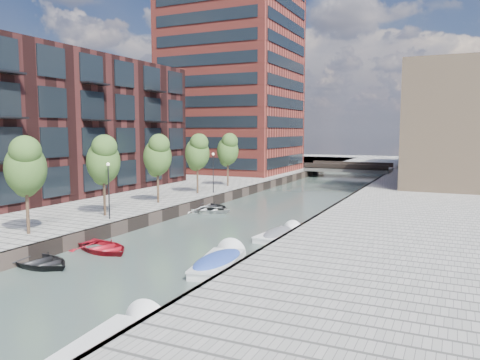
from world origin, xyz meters
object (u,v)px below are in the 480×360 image
Objects in this scene: bridge at (348,169)px; tree_3 at (103,159)px; tree_2 at (25,165)px; car at (409,173)px; motorboat_4 at (280,234)px; motorboat_2 at (110,350)px; tree_5 at (197,151)px; sloop_2 at (103,251)px; sloop_3 at (207,212)px; sloop_4 at (210,209)px; sloop_1 at (39,266)px; motorboat_3 at (220,262)px; tree_4 at (157,154)px; tree_6 at (228,149)px.

tree_3 is (-8.50, -47.00, 3.92)m from bridge.
tree_2 reaches higher than car.
tree_2 is 17.19m from motorboat_4.
bridge is at bearing 94.86° from motorboat_2.
motorboat_2 is at bearing -65.02° from tree_5.
tree_3 is at bearing 131.39° from motorboat_2.
sloop_2 is (4.49, 1.62, -5.31)m from tree_2.
sloop_3 is (3.62, 16.38, -5.31)m from tree_2.
sloop_2 is at bearing -153.42° from sloop_4.
tree_5 is (-8.50, -33.00, 3.92)m from bridge.
sloop_2 is 13.91m from motorboat_2.
sloop_1 reaches higher than sloop_2.
motorboat_3 reaches higher than sloop_4.
tree_3 and tree_4 have the same top height.
tree_2 and tree_4 have the same top height.
tree_3 reaches higher than sloop_1.
sloop_3 is (3.62, -11.62, -5.31)m from tree_6.
tree_2 is at bearing 64.44° from sloop_1.
motorboat_2 is (10.73, -26.64, 0.11)m from sloop_4.
sloop_2 is 0.76× the size of motorboat_2.
tree_4 is at bearing 163.55° from sloop_4.
sloop_2 is at bearing -6.43° from sloop_1.
tree_6 is 1.22× the size of motorboat_4.
motorboat_2 is 1.51× the size of car.
motorboat_3 reaches higher than sloop_3.
sloop_4 is (3.10, -3.06, -5.31)m from tree_5.
tree_4 reaches higher than motorboat_4.
bridge reaches higher than sloop_1.
tree_4 is 37.71m from car.
motorboat_2 is (5.33, -62.69, -1.28)m from bridge.
sloop_1 is (3.43, -9.33, -5.31)m from tree_3.
tree_5 is at bearing 90.00° from tree_3.
motorboat_2 is at bearing -119.05° from sloop_2.
tree_3 is 1.31× the size of sloop_1.
sloop_1 is (3.43, -2.33, -5.31)m from tree_2.
tree_2 is at bearing -168.08° from sloop_4.
car is at bearing -8.24° from sloop_1.
car is at bearing 60.90° from tree_4.
sloop_2 is at bearing -80.35° from tree_6.
tree_4 is 14.70m from motorboat_4.
bridge is 2.79× the size of sloop_3.
tree_2 is at bearing -143.17° from motorboat_4.
tree_4 is 14.20m from sloop_2.
sloop_4 is (-1.39, 16.33, 0.00)m from sloop_2.
tree_5 is 1.01× the size of motorboat_2.
tree_5 is at bearing 139.65° from motorboat_4.
sloop_2 is at bearing -70.08° from tree_4.
tree_4 is 1.28× the size of sloop_3.
bridge is 34.30m from tree_5.
tree_5 is (0.00, 14.00, 0.00)m from tree_3.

